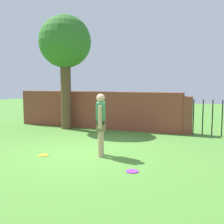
{
  "coord_description": "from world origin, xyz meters",
  "views": [
    {
      "loc": [
        3.35,
        -6.43,
        1.89
      ],
      "look_at": [
        0.25,
        1.36,
        1.0
      ],
      "focal_mm": 43.72,
      "sensor_mm": 36.0,
      "label": 1
    }
  ],
  "objects_px": {
    "tree": "(65,44)",
    "frisbee_purple": "(132,171)",
    "person": "(101,122)",
    "frisbee_yellow": "(43,155)"
  },
  "relations": [
    {
      "from": "person",
      "to": "frisbee_purple",
      "type": "relative_size",
      "value": 6.0
    },
    {
      "from": "person",
      "to": "frisbee_yellow",
      "type": "distance_m",
      "value": 1.75
    },
    {
      "from": "frisbee_purple",
      "to": "frisbee_yellow",
      "type": "distance_m",
      "value": 2.59
    },
    {
      "from": "tree",
      "to": "frisbee_purple",
      "type": "bearing_deg",
      "value": -45.62
    },
    {
      "from": "frisbee_purple",
      "to": "frisbee_yellow",
      "type": "xyz_separation_m",
      "value": [
        -2.56,
        0.39,
        0.0
      ]
    },
    {
      "from": "person",
      "to": "frisbee_yellow",
      "type": "relative_size",
      "value": 6.0
    },
    {
      "from": "tree",
      "to": "person",
      "type": "bearing_deg",
      "value": -47.68
    },
    {
      "from": "person",
      "to": "frisbee_purple",
      "type": "bearing_deg",
      "value": 30.92
    },
    {
      "from": "frisbee_purple",
      "to": "frisbee_yellow",
      "type": "relative_size",
      "value": 1.0
    },
    {
      "from": "person",
      "to": "frisbee_purple",
      "type": "distance_m",
      "value": 1.73
    }
  ]
}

